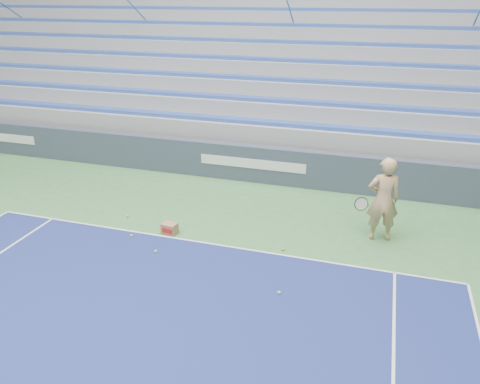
# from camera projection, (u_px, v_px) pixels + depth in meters

# --- Properties ---
(sponsor_barrier) EXTENTS (30.00, 0.32, 1.10)m
(sponsor_barrier) POSITION_uv_depth(u_px,v_px,m) (254.00, 164.00, 13.90)
(sponsor_barrier) COLOR #364052
(sponsor_barrier) RESTS_ON ground
(bleachers) EXTENTS (31.00, 9.15, 7.30)m
(bleachers) POSITION_uv_depth(u_px,v_px,m) (294.00, 73.00, 18.20)
(bleachers) COLOR #92959A
(bleachers) RESTS_ON ground
(tennis_player) EXTENTS (1.01, 0.93, 1.98)m
(tennis_player) POSITION_uv_depth(u_px,v_px,m) (383.00, 200.00, 10.43)
(tennis_player) COLOR tan
(tennis_player) RESTS_ON ground
(ball_box) EXTENTS (0.38, 0.31, 0.26)m
(ball_box) POSITION_uv_depth(u_px,v_px,m) (170.00, 228.00, 11.00)
(ball_box) COLOR #936B47
(ball_box) RESTS_ON ground
(tennis_ball_0) EXTENTS (0.07, 0.07, 0.07)m
(tennis_ball_0) POSITION_uv_depth(u_px,v_px,m) (283.00, 249.00, 10.30)
(tennis_ball_0) COLOR #B3D72C
(tennis_ball_0) RESTS_ON ground
(tennis_ball_1) EXTENTS (0.07, 0.07, 0.07)m
(tennis_ball_1) POSITION_uv_depth(u_px,v_px,m) (279.00, 293.00, 8.81)
(tennis_ball_1) COLOR #B3D72C
(tennis_ball_1) RESTS_ON ground
(tennis_ball_2) EXTENTS (0.07, 0.07, 0.07)m
(tennis_ball_2) POSITION_uv_depth(u_px,v_px,m) (127.00, 216.00, 11.82)
(tennis_ball_2) COLOR #B3D72C
(tennis_ball_2) RESTS_ON ground
(tennis_ball_3) EXTENTS (0.07, 0.07, 0.07)m
(tennis_ball_3) POSITION_uv_depth(u_px,v_px,m) (132.00, 236.00, 10.87)
(tennis_ball_3) COLOR #B3D72C
(tennis_ball_3) RESTS_ON ground
(tennis_ball_4) EXTENTS (0.07, 0.07, 0.07)m
(tennis_ball_4) POSITION_uv_depth(u_px,v_px,m) (156.00, 251.00, 10.21)
(tennis_ball_4) COLOR #B3D72C
(tennis_ball_4) RESTS_ON ground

